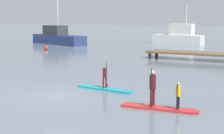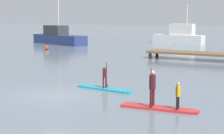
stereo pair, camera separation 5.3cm
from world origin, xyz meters
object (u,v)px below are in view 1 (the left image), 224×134
paddleboard_far (159,108)px  fishing_boat_green_midground (58,37)px  paddleboard_near (105,89)px  mooring_buoy_near (46,48)px  paddler_adult (153,86)px  paddler_child_solo (105,75)px  paddler_child_front (178,94)px  motor_boat_small_navy (179,36)px

paddleboard_far → fishing_boat_green_midground: size_ratio=0.35×
paddleboard_near → fishing_boat_green_midground: bearing=130.7°
paddleboard_near → fishing_boat_green_midground: 31.52m
mooring_buoy_near → paddleboard_near: bearing=-44.4°
paddler_adult → mooring_buoy_near: bearing=137.3°
paddleboard_near → paddler_child_solo: bearing=64.6°
paddleboard_near → paddler_child_front: bearing=-26.8°
paddler_adult → motor_boat_small_navy: size_ratio=0.24×
paddleboard_near → motor_boat_small_navy: motor_boat_small_navy is taller
paddler_child_front → fishing_boat_green_midground: 36.53m
paddler_child_front → mooring_buoy_near: size_ratio=2.28×
fishing_boat_green_midground → mooring_buoy_near: size_ratio=19.54×
paddleboard_far → paddler_adult: size_ratio=1.97×
motor_boat_small_navy → paddler_adult: bearing=-74.3°
paddler_child_solo → mooring_buoy_near: paddler_child_solo is taller
fishing_boat_green_midground → mooring_buoy_near: bearing=-62.7°
paddleboard_near → motor_boat_small_navy: 33.41m
mooring_buoy_near → paddler_child_front: bearing=-41.1°
paddler_child_solo → motor_boat_small_navy: bearing=100.8°
paddleboard_near → fishing_boat_green_midground: fishing_boat_green_midground is taller
paddleboard_near → paddler_child_front: (4.80, -2.43, 0.67)m
paddler_child_front → mooring_buoy_near: (-21.43, 18.72, -0.48)m
paddler_adult → paddler_child_front: paddler_adult is taller
paddler_child_solo → paddler_adult: paddler_adult is taller
paddler_child_solo → paddleboard_far: 4.77m
paddleboard_far → paddler_child_solo: bearing=148.2°
mooring_buoy_near → paddler_child_solo: bearing=-44.4°
paddleboard_near → motor_boat_small_navy: (-6.24, 32.81, 0.98)m
paddler_adult → motor_boat_small_navy: (-9.95, 35.31, 0.04)m
paddler_adult → paddler_child_front: bearing=3.9°
paddler_child_front → motor_boat_small_navy: bearing=107.4°
fishing_boat_green_midground → paddler_adult: bearing=-47.4°
mooring_buoy_near → fishing_boat_green_midground: bearing=117.3°
paddleboard_far → motor_boat_small_navy: size_ratio=0.46×
fishing_boat_green_midground → paddler_child_front: bearing=-46.1°
paddleboard_far → fishing_boat_green_midground: fishing_boat_green_midground is taller
paddleboard_near → fishing_boat_green_midground: size_ratio=0.35×
paddler_child_solo → paddler_child_front: 5.38m
paddler_adult → fishing_boat_green_midground: size_ratio=0.18×
fishing_boat_green_midground → paddleboard_far: bearing=-47.0°
paddler_child_solo → paddleboard_near: bearing=-115.4°
fishing_boat_green_midground → paddler_child_solo: bearing=-49.3°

